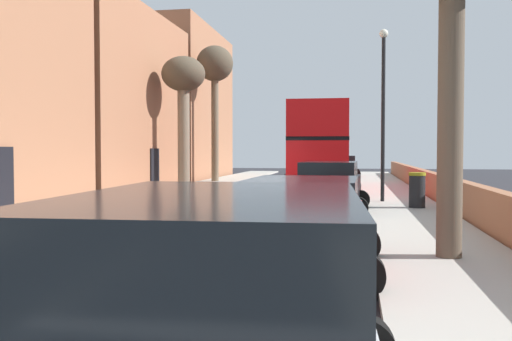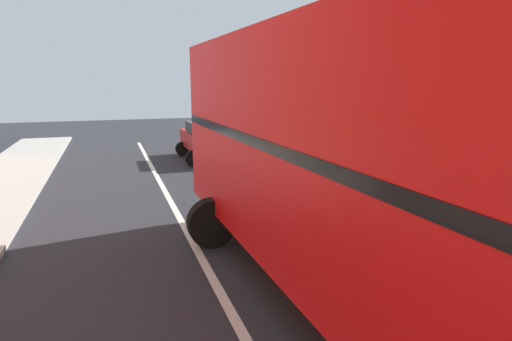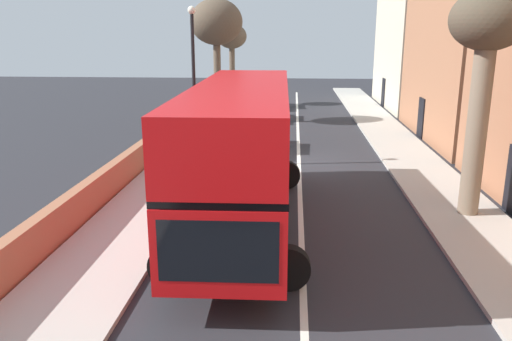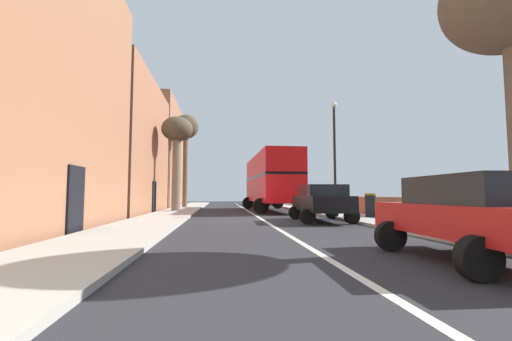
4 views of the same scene
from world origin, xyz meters
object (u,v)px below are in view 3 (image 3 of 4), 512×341
object	(u,v)px
parked_car_black_right_1	(246,131)
street_tree_right_3	(216,24)
lamppost_right	(194,74)
parked_car_red_right_0	(259,106)
street_tree_left_2	(487,40)
parked_car_white_right_3	(264,94)
double_decker_bus	(242,146)
street_tree_right_1	(232,39)
litter_bin_right	(183,139)

from	to	relation	value
parked_car_black_right_1	street_tree_right_3	bearing A→B (deg)	-72.25
lamppost_right	parked_car_black_right_1	bearing A→B (deg)	-120.07
parked_car_red_right_0	street_tree_left_2	bearing A→B (deg)	113.37
street_tree_left_2	parked_car_white_right_3	bearing A→B (deg)	-71.77
double_decker_bus	street_tree_left_2	world-z (taller)	street_tree_left_2
double_decker_bus	street_tree_right_3	distance (m)	18.02
parked_car_black_right_1	lamppost_right	distance (m)	4.60
parked_car_white_right_3	street_tree_right_1	size ratio (longest dim) A/B	0.73
double_decker_bus	lamppost_right	bearing A→B (deg)	-68.79
street_tree_right_3	parked_car_black_right_1	bearing A→B (deg)	107.75
street_tree_right_1	street_tree_right_3	size ratio (longest dim) A/B	0.82
double_decker_bus	parked_car_red_right_0	size ratio (longest dim) A/B	2.76
parked_car_white_right_3	street_tree_right_3	world-z (taller)	street_tree_right_3
double_decker_bus	lamppost_right	world-z (taller)	lamppost_right
street_tree_right_1	lamppost_right	bearing A→B (deg)	92.05
street_tree_right_1	street_tree_left_2	world-z (taller)	street_tree_left_2
parked_car_black_right_1	street_tree_right_1	size ratio (longest dim) A/B	0.77
street_tree_right_1	street_tree_left_2	size ratio (longest dim) A/B	0.91
double_decker_bus	street_tree_left_2	size ratio (longest dim) A/B	1.71
street_tree_right_1	parked_car_red_right_0	bearing A→B (deg)	110.27
parked_car_red_right_0	lamppost_right	world-z (taller)	lamppost_right
parked_car_red_right_0	street_tree_right_3	xyz separation A→B (m)	(2.42, 1.41, 5.01)
double_decker_bus	parked_car_black_right_1	xyz separation A→B (m)	(0.80, -9.81, -1.41)
double_decker_bus	parked_car_white_right_3	bearing A→B (deg)	-88.10
street_tree_right_3	litter_bin_right	world-z (taller)	street_tree_right_3
street_tree_left_2	lamppost_right	bearing A→B (deg)	-30.10
double_decker_bus	parked_car_black_right_1	bearing A→B (deg)	-85.35
double_decker_bus	street_tree_right_3	bearing A→B (deg)	-79.51
parked_car_white_right_3	double_decker_bus	bearing A→B (deg)	91.90
parked_car_red_right_0	street_tree_right_3	size ratio (longest dim) A/B	0.56
litter_bin_right	street_tree_right_1	bearing A→B (deg)	-91.13
street_tree_right_3	parked_car_red_right_0	bearing A→B (deg)	-149.67
double_decker_bus	street_tree_right_1	world-z (taller)	street_tree_right_1
parked_car_white_right_3	litter_bin_right	distance (m)	15.68
street_tree_right_1	street_tree_left_2	bearing A→B (deg)	112.53
parked_car_white_right_3	litter_bin_right	bearing A→B (deg)	79.72
parked_car_black_right_1	litter_bin_right	xyz separation A→B (m)	(2.80, 0.97, -0.24)
street_tree_left_2	street_tree_right_3	world-z (taller)	street_tree_right_3
parked_car_black_right_1	lamppost_right	xyz separation A→B (m)	(1.80, 3.11, 2.86)
parked_car_red_right_0	street_tree_left_2	world-z (taller)	street_tree_left_2
parked_car_red_right_0	street_tree_right_1	distance (m)	8.19
litter_bin_right	double_decker_bus	bearing A→B (deg)	112.15
street_tree_left_2	parked_car_red_right_0	bearing A→B (deg)	-66.63
parked_car_black_right_1	parked_car_white_right_3	xyz separation A→B (m)	(0.01, -14.46, 0.04)
parked_car_red_right_0	street_tree_right_1	world-z (taller)	street_tree_right_1
parked_car_black_right_1	litter_bin_right	size ratio (longest dim) A/B	3.94
parked_car_black_right_1	street_tree_left_2	distance (m)	12.19
parked_car_black_right_1	lamppost_right	bearing A→B (deg)	59.93
parked_car_red_right_0	parked_car_white_right_3	xyz separation A→B (m)	(0.00, -5.49, 0.08)
lamppost_right	litter_bin_right	size ratio (longest dim) A/B	5.47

